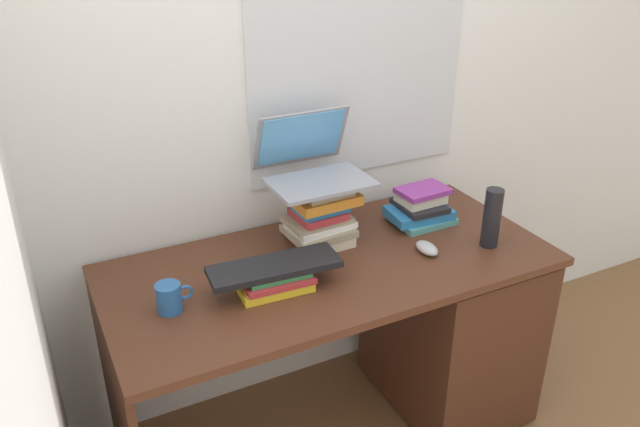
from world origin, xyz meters
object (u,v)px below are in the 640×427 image
Objects in this scene: desk at (424,319)px; keyboard at (274,267)px; book_stack_tall at (321,214)px; laptop at (312,163)px; mug at (170,298)px; water_bottle at (492,218)px; book_stack_keyboard_riser at (275,279)px; computer_mouse at (427,248)px; book_stack_side at (420,207)px.

desk is 0.77m from keyboard.
book_stack_tall is 0.62× the size of keyboard.
desk is 4.40× the size of laptop.
water_bottle is at bearing -5.69° from mug.
book_stack_keyboard_riser is at bearing -4.75° from mug.
book_stack_tall is at bearing 16.67° from mug.
book_stack_side is at bearing 61.23° from computer_mouse.
book_stack_tall is at bearing 37.74° from book_stack_keyboard_riser.
keyboard is 3.67× the size of mug.
book_stack_side reaches higher than mug.
book_stack_side is (0.42, -0.02, -0.05)m from book_stack_tall.
desk is 14.85× the size of computer_mouse.
mug is (-0.60, -0.24, -0.24)m from laptop.
computer_mouse is (-0.12, -0.21, -0.04)m from book_stack_side.
book_stack_tall is 0.61m from water_bottle.
book_stack_side is 1.03m from mug.
book_stack_tall is 2.26× the size of mug.
desk is at bearing 44.74° from computer_mouse.
water_bottle is at bearing -33.73° from laptop.
book_stack_keyboard_riser is at bearing 173.92° from water_bottle.
mug reaches higher than desk.
laptop is 3.37× the size of computer_mouse.
keyboard is (-0.27, -0.21, -0.03)m from book_stack_tall.
computer_mouse is at bearing -38.50° from book_stack_tall.
laptop is at bearing 147.53° from desk.
keyboard is at bearing -142.42° from book_stack_tall.
computer_mouse is at bearing -3.11° from book_stack_keyboard_riser.
laptop is 0.69m from mug.
mug is (-0.33, 0.03, 0.01)m from book_stack_keyboard_riser.
computer_mouse is at bearing -3.72° from mug.
mug reaches higher than keyboard.
keyboard is at bearing 97.73° from book_stack_keyboard_riser.
laptop is at bearing 22.11° from mug.
laptop is at bearing 146.27° from water_bottle.
laptop is 0.66m from water_bottle.
book_stack_side is at bearing 19.11° from keyboard.
computer_mouse is (0.30, -0.30, -0.27)m from laptop.
computer_mouse is 0.26m from water_bottle.
book_stack_keyboard_riser is 0.46m from laptop.
desk is 0.74m from book_stack_keyboard_riser.
book_stack_keyboard_riser reaches higher than computer_mouse.
book_stack_keyboard_riser is at bearing -176.74° from desk.
book_stack_tall is at bearing 141.50° from computer_mouse.
water_bottle is (0.80, -0.09, 0.03)m from keyboard.
mug is at bearing -157.89° from laptop.
laptop reaches higher than keyboard.
book_stack_side is at bearing 14.98° from book_stack_keyboard_riser.
book_stack_tall is at bearing 41.79° from keyboard.
water_bottle is (0.53, -0.36, -0.18)m from laptop.
keyboard is at bearing -176.84° from desk.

